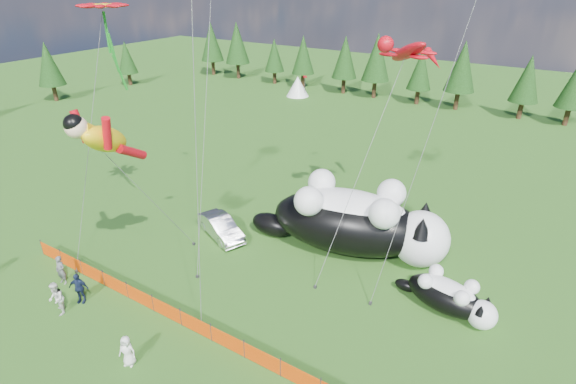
{
  "coord_description": "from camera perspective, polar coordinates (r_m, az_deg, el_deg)",
  "views": [
    {
      "loc": [
        14.88,
        -14.92,
        16.23
      ],
      "look_at": [
        2.99,
        4.0,
        5.18
      ],
      "focal_mm": 28.0,
      "sensor_mm": 36.0,
      "label": 1
    }
  ],
  "objects": [
    {
      "name": "ground",
      "position": [
        26.6,
        -10.31,
        -11.8
      ],
      "size": [
        160.0,
        160.0,
        0.0
      ],
      "primitive_type": "plane",
      "color": "#12370A",
      "rests_on": "ground"
    },
    {
      "name": "spectator_a",
      "position": [
        29.03,
        -26.9,
        -8.84
      ],
      "size": [
        0.69,
        0.49,
        1.78
      ],
      "primitive_type": "imported",
      "rotation": [
        0.0,
        0.0,
        0.1
      ],
      "color": "#56565A",
      "rests_on": "ground"
    },
    {
      "name": "spectator_b",
      "position": [
        26.75,
        -27.34,
        -11.96
      ],
      "size": [
        1.08,
        0.96,
        1.92
      ],
      "primitive_type": "imported",
      "rotation": [
        0.0,
        0.0,
        -0.55
      ],
      "color": "silver",
      "rests_on": "ground"
    },
    {
      "name": "cat_large",
      "position": [
        28.4,
        8.68,
        -3.58
      ],
      "size": [
        12.85,
        6.44,
        4.68
      ],
      "rotation": [
        0.0,
        0.0,
        0.21
      ],
      "color": "black",
      "rests_on": "ground"
    },
    {
      "name": "car",
      "position": [
        30.64,
        -8.53,
        -4.44
      ],
      "size": [
        4.57,
        3.09,
        1.42
      ],
      "primitive_type": "imported",
      "rotation": [
        0.0,
        0.0,
        1.17
      ],
      "color": "silver",
      "rests_on": "ground"
    },
    {
      "name": "spectator_e",
      "position": [
        22.7,
        -19.75,
        -18.46
      ],
      "size": [
        0.92,
        0.76,
        1.61
      ],
      "primitive_type": "imported",
      "rotation": [
        0.0,
        0.0,
        0.37
      ],
      "color": "silver",
      "rests_on": "ground"
    },
    {
      "name": "tree_line",
      "position": [
        62.94,
        18.39,
        13.82
      ],
      "size": [
        90.0,
        4.0,
        8.0
      ],
      "primitive_type": null,
      "color": "black",
      "rests_on": "ground"
    },
    {
      "name": "flower_kite",
      "position": [
        26.96,
        -22.47,
        20.67
      ],
      "size": [
        3.39,
        6.08,
        15.11
      ],
      "color": "#BB0914",
      "rests_on": "ground"
    },
    {
      "name": "gecko_kite",
      "position": [
        28.1,
        14.99,
        16.79
      ],
      "size": [
        6.19,
        11.64,
        14.52
      ],
      "color": "#BB0914",
      "rests_on": "ground"
    },
    {
      "name": "spectator_c",
      "position": [
        27.1,
        -25.04,
        -10.98
      ],
      "size": [
        1.21,
        0.98,
        1.84
      ],
      "primitive_type": "imported",
      "rotation": [
        0.0,
        0.0,
        0.47
      ],
      "color": "#15203C",
      "rests_on": "ground"
    },
    {
      "name": "safety_fence",
      "position": [
        24.72,
        -15.14,
        -14.33
      ],
      "size": [
        22.06,
        0.06,
        1.1
      ],
      "color": "#262626",
      "rests_on": "ground"
    },
    {
      "name": "cat_small",
      "position": [
        25.5,
        19.88,
        -12.33
      ],
      "size": [
        5.59,
        2.72,
        2.03
      ],
      "rotation": [
        0.0,
        0.0,
        -0.19
      ],
      "color": "black",
      "rests_on": "ground"
    },
    {
      "name": "superhero_kite",
      "position": [
        23.79,
        -22.19,
        6.22
      ],
      "size": [
        5.18,
        7.75,
        11.34
      ],
      "color": "yellow",
      "rests_on": "ground"
    },
    {
      "name": "festival_tents",
      "position": [
        57.02,
        27.36,
        8.3
      ],
      "size": [
        50.0,
        3.2,
        2.8
      ],
      "primitive_type": null,
      "color": "white",
      "rests_on": "ground"
    }
  ]
}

